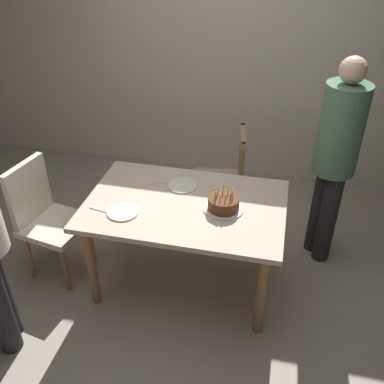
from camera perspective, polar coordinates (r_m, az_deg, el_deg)
ground at (r=3.53m, az=-0.81°, el=-11.51°), size 6.40×6.40×0.00m
back_wall at (r=4.48m, az=4.92°, el=17.83°), size 6.40×0.10×2.60m
dining_table at (r=3.10m, az=-0.90°, el=-2.95°), size 1.41×0.93×0.75m
birthday_cake at (r=2.96m, az=4.21°, el=-1.58°), size 0.28×0.28×0.16m
plate_near_celebrant at (r=2.99m, az=-9.14°, el=-2.62°), size 0.22×0.22×0.01m
plate_far_side at (r=3.23m, az=-1.26°, el=0.85°), size 0.22×0.22×0.01m
fork_near_celebrant at (r=3.04m, az=-12.04°, el=-2.38°), size 0.18×0.05×0.01m
fork_far_side at (r=3.27m, az=-3.95°, el=1.20°), size 0.18×0.04×0.01m
chair_spindle_back at (r=3.83m, az=3.81°, el=1.27°), size 0.49×0.49×0.95m
chair_upholstered at (r=3.49m, az=-18.97°, el=-2.80°), size 0.51×0.51×0.95m
person_guest at (r=3.39m, az=18.53°, el=4.83°), size 0.32×0.32×1.69m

